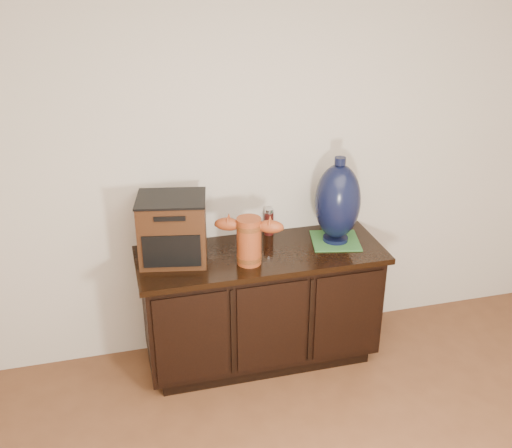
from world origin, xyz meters
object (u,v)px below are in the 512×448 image
object	(u,v)px
terracotta_vessel	(249,238)
tv_radio	(173,229)
lamp_base	(338,202)
spray_can	(269,222)
sideboard	(261,305)

from	to	relation	value
terracotta_vessel	tv_radio	world-z (taller)	tv_radio
lamp_base	terracotta_vessel	bearing A→B (deg)	-166.88
tv_radio	lamp_base	bearing A→B (deg)	9.69
tv_radio	spray_can	size ratio (longest dim) A/B	2.51
tv_radio	terracotta_vessel	bearing A→B (deg)	-9.90
sideboard	terracotta_vessel	size ratio (longest dim) A/B	3.79
tv_radio	spray_can	bearing A→B (deg)	27.23
sideboard	spray_can	bearing A→B (deg)	63.87
sideboard	tv_radio	size ratio (longest dim) A/B	3.40
tv_radio	lamp_base	world-z (taller)	lamp_base
spray_can	terracotta_vessel	bearing A→B (deg)	-122.07
sideboard	terracotta_vessel	world-z (taller)	terracotta_vessel
sideboard	terracotta_vessel	xyz separation A→B (m)	(-0.10, -0.11, 0.52)
lamp_base	spray_can	distance (m)	0.45
terracotta_vessel	lamp_base	size ratio (longest dim) A/B	0.73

